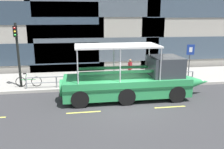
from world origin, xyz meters
name	(u,v)px	position (x,y,z in m)	size (l,w,h in m)	color
ground_plane	(125,105)	(0.00, 0.00, 0.00)	(120.00, 120.00, 0.00)	#333335
sidewalk	(111,78)	(0.00, 5.60, 0.09)	(32.00, 4.80, 0.18)	#99968E
curb_edge	(116,87)	(0.00, 3.11, 0.09)	(32.00, 0.18, 0.18)	#B2ADA3
lane_centreline	(128,110)	(0.00, -0.68, 0.00)	(25.80, 0.12, 0.01)	#DBD64C
curb_guardrail	(114,78)	(-0.12, 3.45, 0.72)	(11.96, 0.09, 0.79)	gray
traffic_light_pole	(17,49)	(-6.54, 4.06, 2.79)	(0.24, 0.46, 4.32)	black
parking_sign	(190,56)	(5.73, 3.92, 2.01)	(0.60, 0.12, 2.70)	#4C4F54
leaned_bicycle	(29,81)	(-5.98, 3.92, 0.56)	(1.74, 0.46, 0.96)	black
duck_tour_boat	(135,81)	(0.81, 1.14, 1.07)	(9.36, 2.57, 3.30)	#2D9351
pedestrian_near_bow	(153,66)	(3.25, 4.96, 1.13)	(0.39, 0.31, 1.58)	#47423D
pedestrian_mid_left	(130,67)	(1.34, 4.69, 1.13)	(0.38, 0.31, 1.58)	#1E2338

